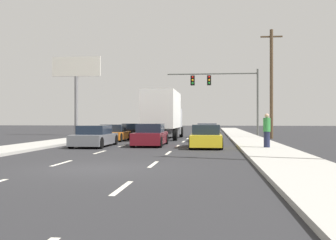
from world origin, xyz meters
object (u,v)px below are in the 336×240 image
Objects in this scene: car_gray at (95,137)px; traffic_signal_mast at (219,85)px; car_white at (207,131)px; pedestrian_near_corner at (267,130)px; car_tan at (208,134)px; roadside_billboard at (76,78)px; car_maroon at (150,136)px; car_black at (133,131)px; utility_pole_mid at (271,82)px; car_yellow at (206,137)px; box_truck at (163,113)px; car_orange at (114,134)px.

car_gray is 0.51× the size of traffic_signal_mast.
car_gray is 1.04× the size of car_white.
car_white is 14.90m from pedestrian_near_corner.
pedestrian_near_corner reaches higher than car_tan.
roadside_billboard is 4.46× the size of pedestrian_near_corner.
car_maroon is 0.57× the size of roadside_billboard.
car_black is at bearing 139.69° from car_tan.
utility_pole_mid is at bearing 43.25° from car_gray.
car_gray is 14.45m from car_white.
pedestrian_near_corner is at bearing -9.29° from car_gray.
car_black is at bearing -176.65° from car_white.
pedestrian_near_corner reaches higher than car_yellow.
roadside_billboard is at bearing 133.11° from pedestrian_near_corner.
pedestrian_near_corner is (9.84, -1.61, 0.46)m from car_gray.
traffic_signal_mast is 1.13× the size of roadside_billboard.
car_yellow is 2.41× the size of pedestrian_near_corner.
car_tan is 0.46× the size of utility_pole_mid.
car_tan is at bearing -40.31° from car_black.
car_yellow is (0.12, -13.21, 0.01)m from car_white.
car_maroon is at bearing -56.50° from roadside_billboard.
roadside_billboard reaches higher than pedestrian_near_corner.
car_black is 12.81m from utility_pole_mid.
car_black is 8.96m from car_tan.
pedestrian_near_corner is (3.15, -8.33, 0.52)m from car_tan.
utility_pole_mid is 19.29m from roadside_billboard.
car_black is at bearing 135.01° from box_truck.
car_yellow is 0.47× the size of utility_pole_mid.
car_yellow is 17.73m from traffic_signal_mast.
car_yellow is (3.42, -1.41, -0.02)m from car_maroon.
car_gray is 19.02m from traffic_signal_mast.
car_orange is 9.55m from car_white.
utility_pole_mid is 5.14× the size of pedestrian_near_corner.
car_gray is at bearing -160.85° from car_maroon.
pedestrian_near_corner is at bearing -69.25° from car_tan.
car_black is 11.89m from car_maroon.
car_gray is 0.58× the size of roadside_billboard.
traffic_signal_mast reaches higher than car_tan.
utility_pole_mid is at bearing -17.54° from car_white.
traffic_signal_mast is (1.04, 17.14, 4.40)m from car_yellow.
box_truck is at bearing 72.44° from car_gray.
roadside_billboard reaches higher than car_gray.
pedestrian_near_corner reaches higher than car_maroon.
roadside_billboard is at bearing -176.98° from traffic_signal_mast.
traffic_signal_mast is 14.42m from roadside_billboard.
traffic_signal_mast is (1.15, 3.94, 4.42)m from car_white.
traffic_signal_mast is at bearing 3.02° from roadside_billboard.
car_maroon is at bearing 157.60° from car_yellow.
box_truck reaches higher than car_yellow.
pedestrian_near_corner is (16.56, -17.69, -4.83)m from roadside_billboard.
roadside_billboard is (-14.37, -0.76, 0.86)m from traffic_signal_mast.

